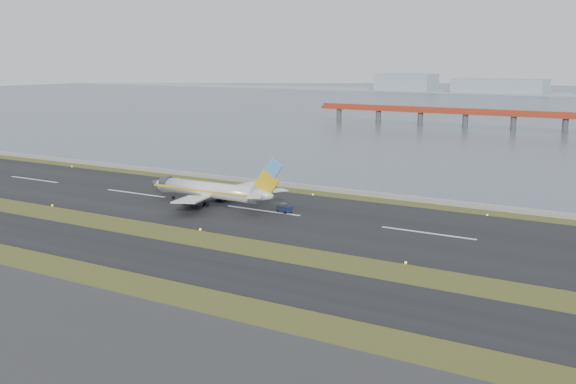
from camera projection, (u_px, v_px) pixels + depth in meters
name	position (u px, v px, depth m)	size (l,w,h in m)	color
ground	(176.00, 238.00, 140.37)	(1000.00, 1000.00, 0.00)	#3F4A1A
taxiway_strip	(131.00, 252.00, 130.42)	(1000.00, 18.00, 0.10)	black
runway_strip	(263.00, 211.00, 165.22)	(1000.00, 45.00, 0.10)	black
seawall	(327.00, 189.00, 189.99)	(1000.00, 2.50, 1.00)	gray
red_pier	(566.00, 117.00, 335.60)	(260.00, 5.00, 10.20)	#AD361D
airliner	(213.00, 191.00, 171.69)	(38.52, 32.89, 12.80)	white
pushback_tug	(284.00, 208.00, 163.10)	(3.70, 2.66, 2.14)	#121C33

